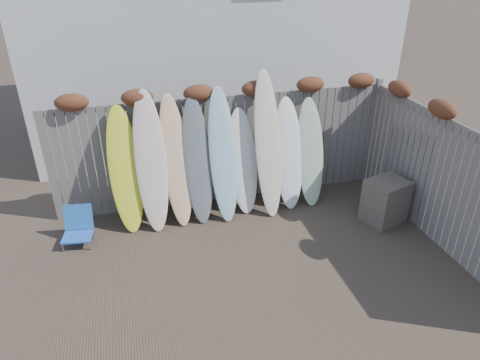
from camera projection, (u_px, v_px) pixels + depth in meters
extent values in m
plane|color=#493A2D|center=(262.00, 279.00, 6.15)|extent=(80.00, 80.00, 0.00)
cube|color=slate|center=(223.00, 150.00, 7.73)|extent=(6.00, 0.10, 2.00)
cube|color=slate|center=(371.00, 132.00, 8.40)|extent=(0.10, 0.10, 2.10)
ellipsoid|color=brown|center=(72.00, 102.00, 6.64)|extent=(0.52, 0.28, 0.28)
ellipsoid|color=brown|center=(137.00, 98.00, 6.86)|extent=(0.52, 0.28, 0.28)
ellipsoid|color=brown|center=(199.00, 93.00, 7.09)|extent=(0.52, 0.28, 0.28)
ellipsoid|color=brown|center=(256.00, 89.00, 7.32)|extent=(0.52, 0.28, 0.28)
ellipsoid|color=brown|center=(310.00, 84.00, 7.55)|extent=(0.52, 0.28, 0.28)
ellipsoid|color=brown|center=(361.00, 81.00, 7.78)|extent=(0.52, 0.28, 0.28)
cube|color=slate|center=(446.00, 186.00, 6.54)|extent=(0.10, 4.40, 2.00)
ellipsoid|color=brown|center=(442.00, 109.00, 6.36)|extent=(0.28, 0.56, 0.28)
ellipsoid|color=brown|center=(400.00, 89.00, 7.30)|extent=(0.28, 0.56, 0.28)
cube|color=silver|center=(204.00, 7.00, 10.41)|extent=(8.00, 5.00, 6.00)
cube|color=blue|center=(78.00, 236.00, 6.80)|extent=(0.50, 0.45, 0.03)
cube|color=#246AB8|center=(78.00, 217.00, 6.89)|extent=(0.46, 0.20, 0.41)
cylinder|color=#A4A4AB|center=(63.00, 247.00, 6.68)|extent=(0.03, 0.03, 0.17)
cylinder|color=#A7A7AE|center=(68.00, 235.00, 6.97)|extent=(0.03, 0.03, 0.17)
cylinder|color=#ADACB3|center=(90.00, 246.00, 6.72)|extent=(0.03, 0.03, 0.17)
cylinder|color=silver|center=(94.00, 233.00, 7.01)|extent=(0.03, 0.03, 0.17)
cube|color=#756957|center=(385.00, 201.00, 7.35)|extent=(0.79, 0.72, 0.76)
cube|color=#362621|center=(413.00, 169.00, 7.45)|extent=(0.18, 1.10, 1.66)
ellipsoid|color=yellow|center=(125.00, 170.00, 6.96)|extent=(0.54, 0.74, 2.04)
ellipsoid|color=beige|center=(151.00, 162.00, 6.97)|extent=(0.53, 0.81, 2.27)
ellipsoid|color=#E2C176|center=(176.00, 161.00, 7.12)|extent=(0.52, 0.80, 2.17)
ellipsoid|color=slate|center=(197.00, 161.00, 7.20)|extent=(0.48, 0.75, 2.10)
ellipsoid|color=#9DC5D4|center=(223.00, 156.00, 7.24)|extent=(0.48, 0.79, 2.23)
ellipsoid|color=white|center=(243.00, 162.00, 7.51)|extent=(0.53, 0.67, 1.82)
ellipsoid|color=beige|center=(268.00, 145.00, 7.36)|extent=(0.47, 0.86, 2.46)
ellipsoid|color=white|center=(288.00, 154.00, 7.64)|extent=(0.54, 0.71, 1.95)
ellipsoid|color=#B2C8A4|center=(310.00, 153.00, 7.74)|extent=(0.53, 0.70, 1.91)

